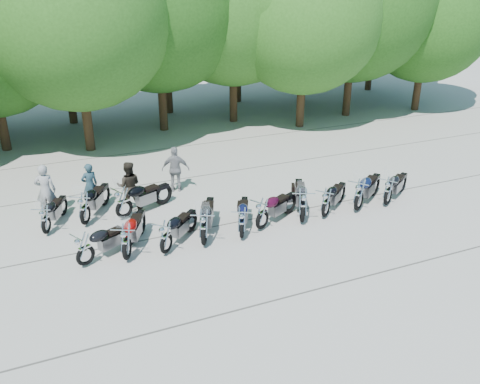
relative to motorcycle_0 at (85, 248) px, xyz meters
name	(u,v)px	position (x,y,z in m)	size (l,w,h in m)	color
ground	(259,241)	(5.20, -0.61, -0.60)	(90.00, 90.00, 0.00)	gray
tree_3	(74,9)	(1.62, 10.62, 5.72)	(8.70, 8.70, 10.67)	#3A2614
tree_6	(305,14)	(12.75, 10.20, 5.21)	(8.00, 8.00, 9.82)	#3A2614
tree_7	(355,0)	(16.40, 11.17, 5.79)	(8.79, 8.79, 10.79)	#3A2614
tree_8	(428,16)	(21.03, 10.59, 4.87)	(7.53, 7.53, 9.25)	#3A2614
tree_11	(60,20)	(1.43, 15.81, 4.89)	(7.56, 7.56, 9.28)	#3A2614
tree_12	(164,12)	(7.00, 15.85, 5.12)	(7.88, 7.88, 9.67)	#3A2614
tree_13	(238,3)	(11.89, 16.86, 5.43)	(8.31, 8.31, 10.20)	#3A2614
tree_14	(306,6)	(15.88, 15.48, 5.22)	(8.02, 8.02, 9.84)	#3A2614
motorcycle_0	(85,248)	(0.00, 0.00, 0.00)	(0.65, 2.14, 1.21)	black
motorcycle_1	(126,241)	(1.16, -0.14, 0.06)	(0.71, 2.35, 1.33)	#800504
motorcycle_2	(166,236)	(2.31, -0.25, 0.02)	(0.67, 2.20, 1.24)	black
motorcycle_3	(204,226)	(3.52, -0.21, 0.08)	(0.74, 2.42, 1.37)	black
motorcycle_4	(242,222)	(4.77, -0.26, 0.00)	(0.65, 2.15, 1.22)	black
motorcycle_5	(262,213)	(5.62, 0.02, 0.03)	(0.68, 2.24, 1.27)	#31061A
motorcycle_6	(303,204)	(7.07, -0.04, 0.10)	(0.75, 2.48, 1.40)	black
motorcycle_7	(326,202)	(8.01, -0.02, 0.01)	(0.66, 2.16, 1.22)	black
motorcycle_8	(359,194)	(9.34, -0.05, 0.08)	(0.74, 2.44, 1.38)	black
motorcycle_9	(389,190)	(10.59, -0.07, 0.02)	(0.67, 2.21, 1.25)	black
motorcycle_10	(45,219)	(-0.90, 2.48, -0.03)	(0.62, 2.04, 1.15)	black
motorcycle_11	(84,208)	(0.35, 2.64, 0.06)	(0.71, 2.35, 1.33)	black
motorcycle_12	(124,202)	(1.63, 2.61, 0.06)	(0.71, 2.35, 1.33)	black
rider_0	(46,190)	(-0.73, 3.97, 0.34)	(0.69, 0.45, 1.88)	gray
rider_1	(129,186)	(2.00, 3.37, 0.29)	(0.87, 0.67, 1.78)	black
rider_2	(176,169)	(3.97, 4.26, 0.29)	(1.05, 0.44, 1.79)	gray
rider_3	(90,185)	(0.76, 4.19, 0.20)	(0.59, 0.39, 1.62)	#223C47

